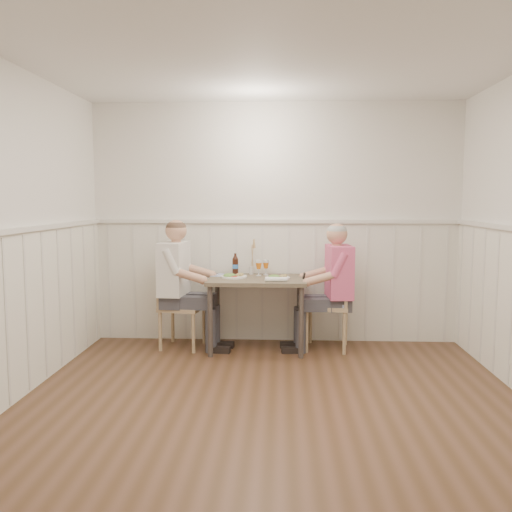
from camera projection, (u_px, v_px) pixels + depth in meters
The scene contains 16 objects.
ground_plane at pixel (271, 421), 3.82m from camera, with size 4.50×4.50×0.00m, color #4D331D.
room_shell at pixel (272, 205), 3.66m from camera, with size 4.04×4.54×2.60m.
wainscot at pixel (273, 306), 4.43m from camera, with size 4.00×4.49×1.34m.
dining_table at pixel (257, 287), 5.59m from camera, with size 1.00×0.70×0.75m.
chair_right at pixel (333, 301), 5.61m from camera, with size 0.51×0.51×0.94m.
chair_left at pixel (177, 302), 5.69m from camera, with size 0.48×0.48×0.89m.
man_in_pink at pixel (335, 297), 5.57m from camera, with size 0.64×0.44×1.34m.
diner_cream at pixel (178, 294), 5.63m from camera, with size 0.67×0.46×1.37m.
plate_man at pixel (277, 277), 5.53m from camera, with size 0.25×0.25×0.06m.
plate_diner at pixel (232, 276), 5.60m from camera, with size 0.27×0.27×0.07m.
beer_glass_a at pixel (266, 265), 5.79m from camera, with size 0.06×0.06×0.16m.
beer_glass_b at pixel (259, 265), 5.73m from camera, with size 0.07×0.07×0.17m.
beer_bottle at pixel (235, 265), 5.83m from camera, with size 0.06×0.06×0.23m.
rolled_napkin at pixel (276, 279), 5.32m from camera, with size 0.22×0.06×0.05m.
grass_vase at pixel (251, 258), 5.83m from camera, with size 0.05×0.05×0.40m.
gingham_mat at pixel (227, 275), 5.75m from camera, with size 0.34×0.31×0.01m.
Camera 1 is at (0.07, -3.68, 1.56)m, focal length 38.00 mm.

